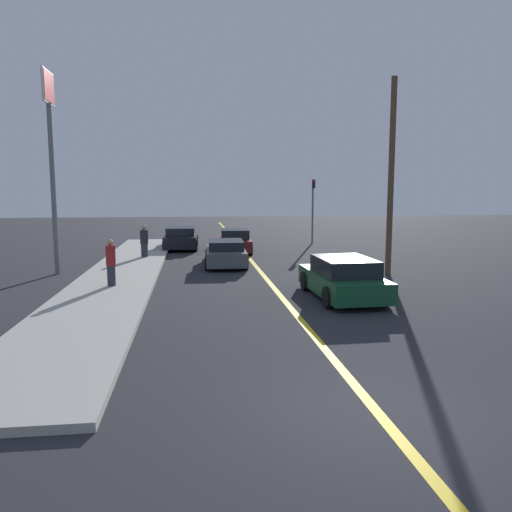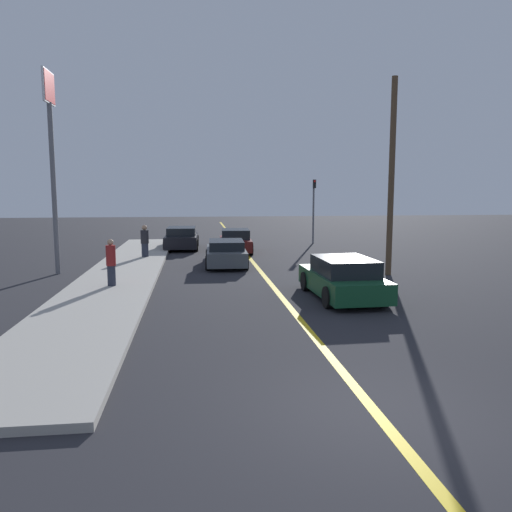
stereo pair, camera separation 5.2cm
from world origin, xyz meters
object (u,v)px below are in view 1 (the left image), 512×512
at_px(car_parked_left_lot, 181,238).
at_px(pedestrian_near_curb, 111,262).
at_px(car_ahead_center, 226,253).
at_px(traffic_light, 313,205).
at_px(car_near_right_lane, 343,278).
at_px(car_far_distant, 235,241).
at_px(roadside_sign, 50,132).
at_px(pedestrian_mid_group, 144,241).
at_px(utility_pole, 391,178).

height_order(car_parked_left_lot, pedestrian_near_curb, pedestrian_near_curb).
xyz_separation_m(car_ahead_center, traffic_light, (6.33, 9.15, 1.96)).
bearing_deg(car_near_right_lane, car_far_distant, 99.60).
relative_size(car_near_right_lane, roadside_sign, 0.53).
relative_size(car_ahead_center, car_far_distant, 1.05).
relative_size(pedestrian_mid_group, traffic_light, 0.38).
height_order(pedestrian_near_curb, roadside_sign, roadside_sign).
bearing_deg(car_parked_left_lot, utility_pole, -48.73).
bearing_deg(roadside_sign, car_ahead_center, 11.22).
bearing_deg(pedestrian_mid_group, roadside_sign, -129.12).
distance_m(car_ahead_center, car_far_distant, 4.94).
relative_size(pedestrian_mid_group, utility_pole, 0.20).
relative_size(car_parked_left_lot, roadside_sign, 0.54).
relative_size(car_ahead_center, pedestrian_mid_group, 2.61).
height_order(pedestrian_mid_group, utility_pole, utility_pole).
distance_m(car_ahead_center, utility_pole, 8.07).
bearing_deg(utility_pole, car_far_distant, 124.86).
relative_size(car_near_right_lane, car_parked_left_lot, 0.98).
height_order(car_far_distant, pedestrian_near_curb, pedestrian_near_curb).
xyz_separation_m(car_far_distant, pedestrian_mid_group, (-4.76, -2.33, 0.31)).
distance_m(car_far_distant, roadside_sign, 11.40).
xyz_separation_m(pedestrian_near_curb, roadside_sign, (-2.81, 3.79, 4.82)).
xyz_separation_m(car_ahead_center, car_parked_left_lot, (-2.21, 7.09, 0.05)).
bearing_deg(car_near_right_lane, car_ahead_center, 112.10).
bearing_deg(car_parked_left_lot, pedestrian_mid_group, -109.49).
relative_size(pedestrian_near_curb, pedestrian_mid_group, 1.02).
distance_m(car_ahead_center, pedestrian_near_curb, 6.80).
relative_size(car_near_right_lane, traffic_light, 1.05).
bearing_deg(car_parked_left_lot, traffic_light, 14.80).
height_order(car_far_distant, roadside_sign, roadside_sign).
distance_m(car_near_right_lane, car_ahead_center, 8.19).
height_order(car_parked_left_lot, utility_pole, utility_pole).
xyz_separation_m(traffic_light, roadside_sign, (-13.49, -10.57, 3.25)).
xyz_separation_m(car_near_right_lane, car_parked_left_lot, (-5.54, 14.57, 0.00)).
bearing_deg(utility_pole, car_parked_left_lot, 130.01).
bearing_deg(car_parked_left_lot, pedestrian_near_curb, -98.59).
xyz_separation_m(car_far_distant, car_parked_left_lot, (-3.04, 2.22, 0.00)).
height_order(car_ahead_center, traffic_light, traffic_light).
bearing_deg(car_ahead_center, traffic_light, 57.07).
xyz_separation_m(car_parked_left_lot, roadside_sign, (-4.94, -8.51, 5.16)).
bearing_deg(traffic_light, car_far_distant, -142.14).
bearing_deg(utility_pole, car_ahead_center, 153.01).
distance_m(pedestrian_mid_group, roadside_sign, 7.04).
bearing_deg(car_far_distant, car_ahead_center, -96.90).
bearing_deg(car_ahead_center, roadside_sign, -167.02).
distance_m(car_far_distant, pedestrian_mid_group, 5.31).
bearing_deg(car_far_distant, car_parked_left_lot, 146.48).
height_order(car_ahead_center, pedestrian_mid_group, pedestrian_mid_group).
height_order(pedestrian_near_curb, pedestrian_mid_group, pedestrian_near_curb).
height_order(car_near_right_lane, car_far_distant, car_near_right_lane).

